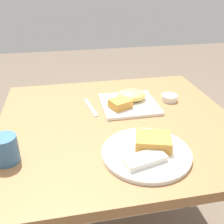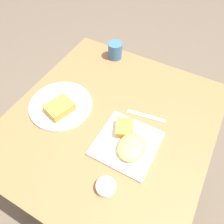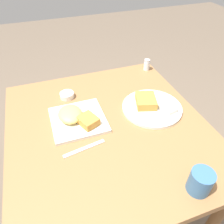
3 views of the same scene
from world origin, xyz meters
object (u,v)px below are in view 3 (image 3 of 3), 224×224
at_px(plate_square_near, 76,118).
at_px(butter_knife, 84,148).
at_px(sauce_ramekin, 67,95).
at_px(plate_oval_far, 151,106).
at_px(coffee_mug, 200,182).
at_px(salt_shaker, 147,65).

bearing_deg(plate_square_near, butter_knife, -2.48).
bearing_deg(butter_knife, plate_square_near, 78.20).
xyz_separation_m(sauce_ramekin, butter_knife, (0.37, 0.00, -0.01)).
bearing_deg(plate_oval_far, coffee_mug, -6.65).
xyz_separation_m(sauce_ramekin, coffee_mug, (0.67, 0.32, 0.03)).
bearing_deg(plate_square_near, plate_oval_far, 85.31).
relative_size(plate_square_near, salt_shaker, 3.59).
xyz_separation_m(plate_square_near, butter_knife, (0.17, -0.01, -0.02)).
xyz_separation_m(sauce_ramekin, salt_shaker, (-0.13, 0.52, 0.01)).
bearing_deg(coffee_mug, plate_oval_far, 173.35).
height_order(plate_square_near, butter_knife, plate_square_near).
xyz_separation_m(plate_oval_far, butter_knife, (0.14, -0.38, -0.01)).
relative_size(sauce_ramekin, salt_shaker, 1.07).
distance_m(plate_square_near, butter_knife, 0.17).
bearing_deg(salt_shaker, plate_oval_far, -22.65).
height_order(plate_square_near, coffee_mug, coffee_mug).
bearing_deg(coffee_mug, salt_shaker, 165.98).
distance_m(sauce_ramekin, salt_shaker, 0.54).
bearing_deg(sauce_ramekin, coffee_mug, 25.74).
height_order(plate_square_near, plate_oval_far, plate_square_near).
height_order(sauce_ramekin, butter_knife, sauce_ramekin).
height_order(butter_knife, coffee_mug, coffee_mug).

